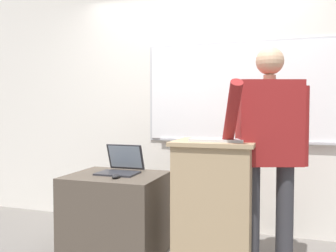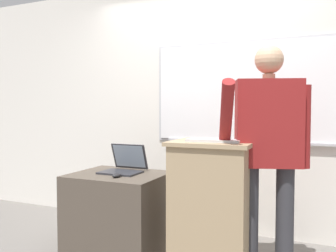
# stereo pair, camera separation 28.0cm
# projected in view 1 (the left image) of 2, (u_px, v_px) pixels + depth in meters

# --- Properties ---
(back_wall) EXTENTS (6.40, 0.17, 2.65)m
(back_wall) POSITION_uv_depth(u_px,v_px,m) (200.00, 103.00, 3.80)
(back_wall) COLOR silver
(back_wall) RESTS_ON ground_plane
(lectern_podium) EXTENTS (0.62, 0.50, 1.03)m
(lectern_podium) POSITION_uv_depth(u_px,v_px,m) (214.00, 207.00, 2.74)
(lectern_podium) COLOR tan
(lectern_podium) RESTS_ON ground_plane
(side_desk) EXTENTS (0.80, 0.66, 0.70)m
(side_desk) POSITION_uv_depth(u_px,v_px,m) (116.00, 215.00, 3.08)
(side_desk) COLOR #4C4238
(side_desk) RESTS_ON ground_plane
(person_presenter) EXTENTS (0.64, 0.67, 1.73)m
(person_presenter) POSITION_uv_depth(u_px,v_px,m) (269.00, 143.00, 2.66)
(person_presenter) COLOR #333338
(person_presenter) RESTS_ON ground_plane
(laptop) EXTENTS (0.35, 0.33, 0.25)m
(laptop) POSITION_uv_depth(u_px,v_px,m) (121.00, 165.00, 3.15)
(laptop) COLOR #28282D
(laptop) RESTS_ON side_desk
(wireless_keyboard) EXTENTS (0.40, 0.14, 0.02)m
(wireless_keyboard) POSITION_uv_depth(u_px,v_px,m) (217.00, 140.00, 2.65)
(wireless_keyboard) COLOR silver
(wireless_keyboard) RESTS_ON lectern_podium
(computer_mouse_by_laptop) EXTENTS (0.06, 0.10, 0.03)m
(computer_mouse_by_laptop) POSITION_uv_depth(u_px,v_px,m) (116.00, 176.00, 2.89)
(computer_mouse_by_laptop) COLOR black
(computer_mouse_by_laptop) RESTS_ON side_desk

